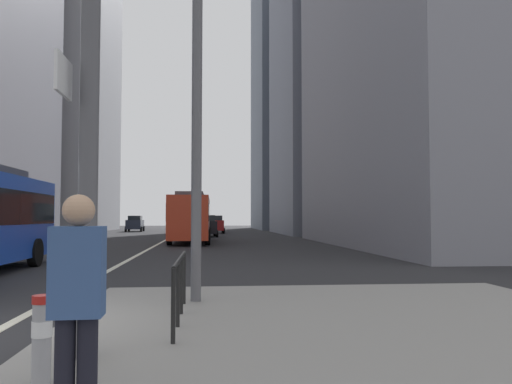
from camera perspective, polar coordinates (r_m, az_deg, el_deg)
ground_plane at (r=28.24m, az=-12.02°, el=-6.34°), size 160.00×160.00×0.00m
median_island at (r=7.54m, az=12.72°, el=-15.65°), size 9.00×10.00×0.15m
lane_centre_line at (r=38.17m, az=-10.28°, el=-5.42°), size 0.20×80.00×0.01m
office_tower_left_far at (r=71.75m, az=-21.48°, el=15.91°), size 12.32×24.92×49.17m
office_tower_right_mid at (r=58.20m, az=8.77°, el=13.40°), size 12.30×17.80×35.99m
office_tower_right_far at (r=81.51m, az=4.81°, el=15.73°), size 13.26×18.25×55.40m
city_bus_red_receding at (r=36.01m, az=-7.25°, el=-2.69°), size 2.78×11.10×3.40m
car_oncoming_mid at (r=64.72m, az=-13.35°, el=-3.44°), size 2.13×4.34×1.94m
car_receding_near at (r=46.33m, az=-5.63°, el=-3.77°), size 2.22×4.62×1.94m
car_receding_far at (r=56.49m, az=-4.60°, el=-3.60°), size 2.10×4.41×1.94m
street_lamp_post at (r=10.55m, az=-6.57°, el=16.71°), size 5.50×0.32×8.00m
bollard_left at (r=5.53m, az=-22.79°, el=-14.44°), size 0.20×0.20×0.85m
bollard_right at (r=6.56m, az=-20.63°, el=-12.25°), size 0.20×0.20×0.92m
pedestrian_railing at (r=8.20m, az=-8.50°, el=-9.25°), size 0.06×3.07×0.98m
pedestrian_waiting at (r=4.09m, az=-19.34°, el=-11.29°), size 0.39×0.25×1.78m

